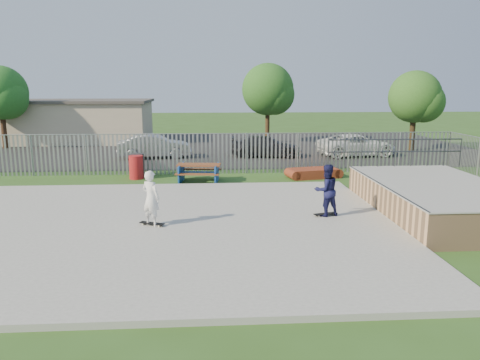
{
  "coord_description": "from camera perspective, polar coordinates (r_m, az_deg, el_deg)",
  "views": [
    {
      "loc": [
        1.81,
        -13.92,
        4.38
      ],
      "look_at": [
        2.84,
        2.0,
        1.1
      ],
      "focal_mm": 35.0,
      "sensor_mm": 36.0,
      "label": 1
    }
  ],
  "objects": [
    {
      "name": "tree_left",
      "position": [
        36.1,
        -27.2,
        9.42
      ],
      "size": [
        3.65,
        3.65,
        5.64
      ],
      "color": "#432B1A",
      "rests_on": "ground"
    },
    {
      "name": "skater_navy",
      "position": [
        15.42,
        10.48,
        -1.24
      ],
      "size": [
        0.97,
        0.84,
        1.7
      ],
      "primitive_type": "imported",
      "rotation": [
        0.0,
        0.0,
        3.42
      ],
      "color": "#151642",
      "rests_on": "concrete_slab"
    },
    {
      "name": "tree_mid",
      "position": [
        35.38,
        3.41,
        10.96
      ],
      "size": [
        3.83,
        3.83,
        5.92
      ],
      "color": "#46311C",
      "rests_on": "ground"
    },
    {
      "name": "quarter_pipe",
      "position": [
        17.25,
        22.88,
        -2.11
      ],
      "size": [
        5.5,
        7.05,
        2.19
      ],
      "color": "tan",
      "rests_on": "ground"
    },
    {
      "name": "funbox",
      "position": [
        22.56,
        8.96,
        0.84
      ],
      "size": [
        2.34,
        1.5,
        0.43
      ],
      "rotation": [
        0.0,
        0.0,
        0.2
      ],
      "color": "maroon",
      "rests_on": "ground"
    },
    {
      "name": "skater_white",
      "position": [
        14.37,
        -10.81,
        -2.19
      ],
      "size": [
        0.74,
        0.69,
        1.7
      ],
      "primitive_type": "imported",
      "rotation": [
        0.0,
        0.0,
        2.54
      ],
      "color": "white",
      "rests_on": "concrete_slab"
    },
    {
      "name": "car_silver",
      "position": [
        28.52,
        -10.39,
        4.08
      ],
      "size": [
        4.49,
        2.05,
        1.43
      ],
      "primitive_type": "imported",
      "rotation": [
        0.0,
        0.0,
        1.7
      ],
      "color": "#A9A9AE",
      "rests_on": "parking_lot"
    },
    {
      "name": "skateboard_a",
      "position": [
        15.61,
        10.37,
        -4.15
      ],
      "size": [
        0.82,
        0.41,
        0.08
      ],
      "rotation": [
        0.0,
        0.0,
        0.27
      ],
      "color": "black",
      "rests_on": "concrete_slab"
    },
    {
      "name": "building",
      "position": [
        38.3,
        -18.68,
        6.86
      ],
      "size": [
        10.4,
        6.4,
        3.2
      ],
      "color": "beige",
      "rests_on": "ground"
    },
    {
      "name": "car_white",
      "position": [
        29.76,
        14.03,
        4.15
      ],
      "size": [
        5.11,
        2.91,
        1.34
      ],
      "primitive_type": "imported",
      "rotation": [
        0.0,
        0.0,
        1.72
      ],
      "color": "white",
      "rests_on": "parking_lot"
    },
    {
      "name": "fence",
      "position": [
        18.83,
        -6.12,
        1.21
      ],
      "size": [
        26.04,
        16.02,
        2.0
      ],
      "color": "gray",
      "rests_on": "ground"
    },
    {
      "name": "picnic_table",
      "position": [
        21.35,
        -5.03,
        0.88
      ],
      "size": [
        2.11,
        1.8,
        0.82
      ],
      "rotation": [
        0.0,
        0.0,
        -0.11
      ],
      "color": "brown",
      "rests_on": "ground"
    },
    {
      "name": "parking_lot",
      "position": [
        33.26,
        -6.82,
        3.98
      ],
      "size": [
        40.0,
        18.0,
        0.02
      ],
      "primitive_type": "cube",
      "color": "black",
      "rests_on": "ground"
    },
    {
      "name": "trash_bin_red",
      "position": [
        22.47,
        -12.53,
        1.53
      ],
      "size": [
        0.66,
        0.66,
        1.1
      ],
      "primitive_type": "cylinder",
      "color": "#A6191C",
      "rests_on": "ground"
    },
    {
      "name": "trash_bin_grey",
      "position": [
        23.04,
        -12.43,
        1.78
      ],
      "size": [
        0.66,
        0.66,
        1.1
      ],
      "primitive_type": "cylinder",
      "color": "#252528",
      "rests_on": "ground"
    },
    {
      "name": "car_dark",
      "position": [
        28.62,
        3.21,
        4.11
      ],
      "size": [
        4.5,
        2.22,
        1.26
      ],
      "primitive_type": "imported",
      "rotation": [
        0.0,
        0.0,
        1.46
      ],
      "color": "black",
      "rests_on": "parking_lot"
    },
    {
      "name": "tree_right",
      "position": [
        33.28,
        20.54,
        9.45
      ],
      "size": [
        3.41,
        3.41,
        5.27
      ],
      "color": "#382A16",
      "rests_on": "ground"
    },
    {
      "name": "skateboard_b",
      "position": [
        14.58,
        -10.68,
        -5.3
      ],
      "size": [
        0.81,
        0.51,
        0.08
      ],
      "rotation": [
        0.0,
        0.0,
        -0.43
      ],
      "color": "black",
      "rests_on": "concrete_slab"
    },
    {
      "name": "concrete_slab",
      "position": [
        14.68,
        -10.68,
        -5.64
      ],
      "size": [
        15.0,
        12.0,
        0.15
      ],
      "primitive_type": "cube",
      "color": "gray",
      "rests_on": "ground"
    },
    {
      "name": "ground",
      "position": [
        14.7,
        -10.67,
        -5.92
      ],
      "size": [
        120.0,
        120.0,
        0.0
      ],
      "primitive_type": "plane",
      "color": "#31541C",
      "rests_on": "ground"
    }
  ]
}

